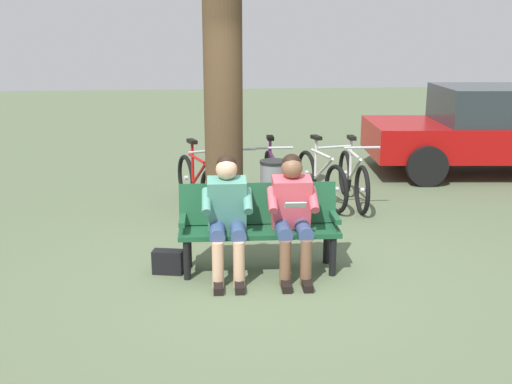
{
  "coord_description": "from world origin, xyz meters",
  "views": [
    {
      "loc": [
        0.72,
        5.59,
        2.37
      ],
      "look_at": [
        0.07,
        -0.46,
        0.75
      ],
      "focal_mm": 42.74,
      "sensor_mm": 36.0,
      "label": 1
    }
  ],
  "objects": [
    {
      "name": "bicycle_red",
      "position": [
        -0.37,
        -2.6,
        0.36
      ],
      "size": [
        0.48,
        1.68,
        0.94
      ],
      "rotation": [
        0.0,
        0.0,
        1.54
      ],
      "color": "black",
      "rests_on": "ground"
    },
    {
      "name": "ground_plane",
      "position": [
        0.0,
        0.0,
        0.0
      ],
      "size": [
        40.0,
        40.0,
        0.0
      ],
      "primitive_type": "plane",
      "color": "#566647"
    },
    {
      "name": "litter_bin",
      "position": [
        -0.25,
        -1.51,
        0.43
      ],
      "size": [
        0.34,
        0.34,
        0.85
      ],
      "color": "slate",
      "rests_on": "ground"
    },
    {
      "name": "bench",
      "position": [
        0.07,
        -0.24,
        0.51
      ],
      "size": [
        1.62,
        0.54,
        0.87
      ],
      "rotation": [
        0.0,
        0.0,
        -0.04
      ],
      "color": "#194C2D",
      "rests_on": "ground"
    },
    {
      "name": "bicycle_black",
      "position": [
        -1.51,
        -2.49,
        0.36
      ],
      "size": [
        0.48,
        1.68,
        0.94
      ],
      "rotation": [
        0.0,
        0.0,
        1.55
      ],
      "color": "black",
      "rests_on": "ground"
    },
    {
      "name": "parked_car",
      "position": [
        -4.44,
        -4.12,
        0.77
      ],
      "size": [
        4.36,
        2.36,
        1.47
      ],
      "rotation": [
        0.0,
        0.0,
        -0.1
      ],
      "color": "#A50C0C",
      "rests_on": "ground"
    },
    {
      "name": "bicycle_purple",
      "position": [
        0.14,
        -2.54,
        0.36
      ],
      "size": [
        0.48,
        1.68,
        0.94
      ],
      "rotation": [
        0.0,
        0.0,
        1.59
      ],
      "color": "black",
      "rests_on": "ground"
    },
    {
      "name": "person_reading",
      "position": [
        -0.24,
        -0.06,
        0.66
      ],
      "size": [
        0.5,
        0.78,
        1.2
      ],
      "rotation": [
        0.0,
        0.0,
        -0.04
      ],
      "color": "#D84C59",
      "rests_on": "ground"
    },
    {
      "name": "person_companion",
      "position": [
        0.4,
        -0.09,
        0.66
      ],
      "size": [
        0.5,
        0.78,
        1.2
      ],
      "rotation": [
        0.0,
        0.0,
        -0.04
      ],
      "color": "#4C8C7A",
      "rests_on": "ground"
    },
    {
      "name": "bicycle_green",
      "position": [
        -1.06,
        -2.56,
        0.36
      ],
      "size": [
        0.53,
        1.65,
        0.94
      ],
      "rotation": [
        0.0,
        0.0,
        1.78
      ],
      "color": "black",
      "rests_on": "ground"
    },
    {
      "name": "handbag",
      "position": [
        0.99,
        -0.2,
        0.12
      ],
      "size": [
        0.32,
        0.2,
        0.24
      ],
      "primitive_type": "cube",
      "rotation": [
        0.0,
        0.0,
        -0.23
      ],
      "color": "black",
      "rests_on": "ground"
    },
    {
      "name": "bicycle_blue",
      "position": [
        0.66,
        -2.44,
        0.36
      ],
      "size": [
        0.64,
        1.62,
        0.94
      ],
      "rotation": [
        0.0,
        0.0,
        1.88
      ],
      "color": "black",
      "rests_on": "ground"
    },
    {
      "name": "tree_trunk",
      "position": [
        0.33,
        -1.67,
        2.09
      ],
      "size": [
        0.46,
        0.46,
        4.18
      ],
      "primitive_type": "cylinder",
      "color": "#4C3823",
      "rests_on": "ground"
    }
  ]
}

